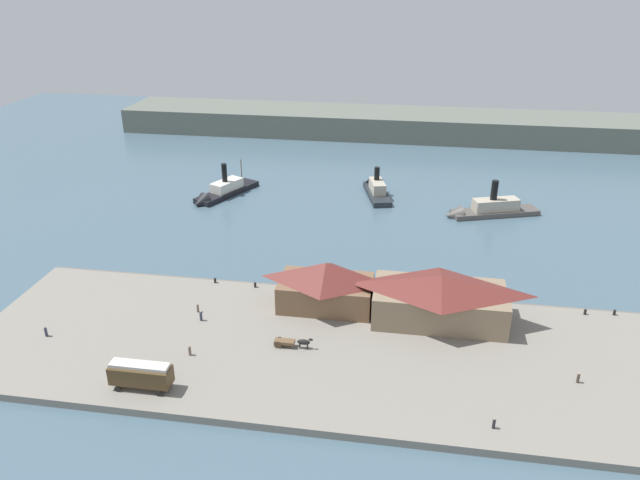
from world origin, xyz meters
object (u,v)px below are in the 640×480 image
object	(u,v)px
ferry_shed_west_terminal	(326,284)
ferry_approaching_east	(376,189)
pedestrian_near_east_shed	(201,316)
ferry_outer_harbor	(485,210)
mooring_post_west	(255,285)
mooring_post_center_west	(614,313)
ferry_shed_east_terminal	(440,298)
pedestrian_standing_center	(46,332)
mooring_post_center_east	(215,281)
ferry_mid_harbor	(221,192)
pedestrian_walking_west	(494,424)
pedestrian_at_waters_edge	(190,351)
pedestrian_walking_east	(198,308)
pedestrian_by_tram	(578,378)
street_tram	(141,374)
mooring_post_east	(585,312)
horse_cart	(292,342)

from	to	relation	value
ferry_shed_west_terminal	ferry_approaching_east	size ratio (longest dim) A/B	0.88
pedestrian_near_east_shed	ferry_outer_harbor	xyz separation A→B (m)	(50.29, 57.00, -0.53)
mooring_post_west	ferry_outer_harbor	world-z (taller)	ferry_outer_harbor
ferry_approaching_east	mooring_post_center_west	bearing A→B (deg)	-51.30
ferry_shed_west_terminal	ferry_shed_east_terminal	bearing A→B (deg)	-4.25
ferry_shed_west_terminal	pedestrian_standing_center	xyz separation A→B (m)	(-42.01, -16.23, -3.35)
ferry_shed_east_terminal	mooring_post_center_east	size ratio (longest dim) A/B	24.12
ferry_approaching_east	ferry_outer_harbor	bearing A→B (deg)	-21.50
pedestrian_standing_center	ferry_mid_harbor	world-z (taller)	ferry_mid_harbor
pedestrian_walking_west	ferry_mid_harbor	xyz separation A→B (m)	(-60.47, 77.37, -0.59)
pedestrian_at_waters_edge	pedestrian_walking_east	bearing A→B (deg)	104.10
pedestrian_standing_center	mooring_post_center_west	xyz separation A→B (m)	(90.02, 20.92, -0.36)
pedestrian_walking_east	ferry_outer_harbor	distance (m)	75.15
pedestrian_by_tram	ferry_mid_harbor	bearing A→B (deg)	137.85
pedestrian_near_east_shed	street_tram	bearing A→B (deg)	-97.01
pedestrian_at_waters_edge	mooring_post_center_east	distance (m)	22.52
pedestrian_near_east_shed	ferry_mid_harbor	world-z (taller)	ferry_mid_harbor
ferry_outer_harbor	mooring_post_center_west	bearing A→B (deg)	-68.78
mooring_post_west	mooring_post_east	world-z (taller)	same
ferry_shed_east_terminal	pedestrian_by_tram	world-z (taller)	ferry_shed_east_terminal
ferry_shed_west_terminal	mooring_post_east	distance (m)	43.58
street_tram	pedestrian_standing_center	distance (m)	22.52
street_tram	pedestrian_near_east_shed	xyz separation A→B (m)	(2.20, 17.88, -1.55)
pedestrian_walking_east	mooring_post_east	xyz separation A→B (m)	(64.16, 9.59, -0.27)
horse_cart	mooring_post_center_west	xyz separation A→B (m)	(51.30, 17.69, -0.48)
pedestrian_at_waters_edge	pedestrian_standing_center	distance (m)	24.12
ferry_shed_east_terminal	pedestrian_near_east_shed	bearing A→B (deg)	-170.33
pedestrian_walking_west	ferry_mid_harbor	bearing A→B (deg)	128.01
ferry_mid_harbor	ferry_outer_harbor	world-z (taller)	ferry_outer_harbor
ferry_shed_west_terminal	ferry_approaching_east	bearing A→B (deg)	86.13
horse_cart	mooring_post_west	xyz separation A→B (m)	(-10.31, 17.33, -0.48)
pedestrian_near_east_shed	ferry_outer_harbor	distance (m)	76.01
street_tram	mooring_post_west	xyz separation A→B (m)	(8.10, 30.16, -1.92)
mooring_post_center_east	pedestrian_near_east_shed	bearing A→B (deg)	-82.00
ferry_shed_west_terminal	ferry_outer_harbor	world-z (taller)	ferry_shed_west_terminal
street_tram	ferry_shed_west_terminal	bearing A→B (deg)	49.97
pedestrian_walking_east	mooring_post_west	bearing A→B (deg)	53.22
pedestrian_standing_center	mooring_post_center_west	bearing A→B (deg)	13.08
pedestrian_standing_center	mooring_post_center_west	world-z (taller)	pedestrian_standing_center
mooring_post_center_east	pedestrian_walking_west	bearing A→B (deg)	-33.66
pedestrian_by_tram	mooring_post_center_west	bearing A→B (deg)	63.02
pedestrian_standing_center	pedestrian_walking_east	size ratio (longest dim) A/B	1.13
street_tram	pedestrian_by_tram	distance (m)	60.67
pedestrian_walking_west	ferry_mid_harbor	size ratio (longest dim) A/B	0.07
pedestrian_walking_west	mooring_post_east	distance (m)	35.24
mooring_post_west	ferry_approaching_east	bearing A→B (deg)	72.30
mooring_post_center_west	pedestrian_near_east_shed	bearing A→B (deg)	-169.40
ferry_shed_east_terminal	pedestrian_standing_center	distance (m)	62.78
mooring_post_west	pedestrian_by_tram	bearing A→B (deg)	-20.57
horse_cart	ferry_approaching_east	size ratio (longest dim) A/B	0.33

